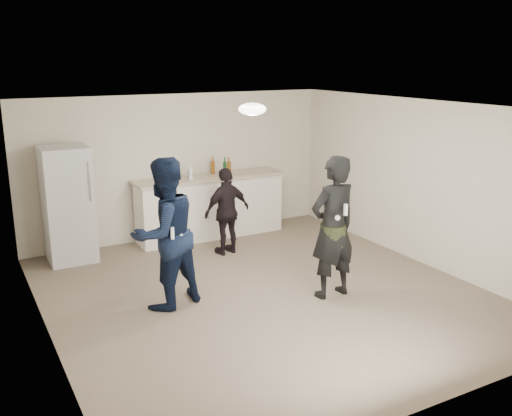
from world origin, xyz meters
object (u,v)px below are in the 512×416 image
shaker (189,175)px  fridge (68,205)px  counter (210,208)px  man (165,234)px  spectator (227,211)px  woman (333,227)px

shaker → fridge: bearing=179.5°
counter → man: (-1.70, -2.41, 0.44)m
spectator → fridge: bearing=-30.1°
counter → fridge: 2.46m
counter → fridge: (-2.43, -0.07, 0.38)m
shaker → man: man is taller
fridge → spectator: size_ratio=1.27×
spectator → shaker: bearing=-81.2°
fridge → spectator: 2.47m
shaker → man: 2.66m
fridge → woman: (2.76, -3.09, 0.05)m
counter → fridge: size_ratio=1.44×
fridge → man: bearing=-72.7°
woman → spectator: bearing=-81.7°
counter → spectator: size_ratio=1.84×
man → woman: size_ratio=1.01×
shaker → woman: 3.17m
counter → man: 2.98m
woman → counter: bearing=-87.8°
shaker → counter: bearing=11.7°
woman → spectator: (-0.47, 2.20, -0.24)m
man → woman: (2.04, -0.75, -0.01)m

